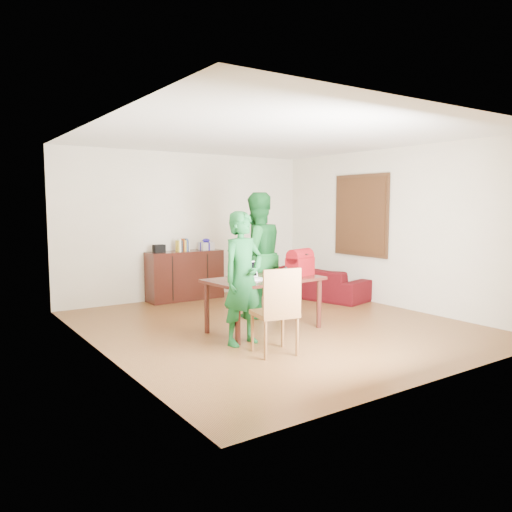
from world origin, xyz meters
TOP-DOWN VIEW (x-y plane):
  - room at (0.01, 0.13)m, footprint 5.20×5.70m
  - table at (-0.30, -0.16)m, footprint 1.62×0.98m
  - chair at (-0.82, -1.12)m, footprint 0.55×0.53m
  - person_near at (-0.90, -0.55)m, footprint 0.67×0.50m
  - person_far at (0.10, 0.62)m, footprint 0.98×0.79m
  - laptop at (-0.53, -0.20)m, footprint 0.35×0.25m
  - bananas at (-0.38, -0.50)m, footprint 0.17×0.11m
  - bottle at (-0.20, -0.52)m, footprint 0.08×0.08m
  - red_bag at (0.28, -0.23)m, footprint 0.45×0.33m
  - sofa at (1.95, 1.29)m, footprint 1.23×2.08m

SIDE VIEW (x-z plane):
  - sofa at x=1.95m, z-range 0.00..0.57m
  - chair at x=-0.82m, z-range -0.22..0.82m
  - table at x=-0.30m, z-range 0.28..1.02m
  - bananas at x=-0.38m, z-range 0.74..0.80m
  - laptop at x=-0.53m, z-range 0.66..0.90m
  - bottle at x=-0.20m, z-range 0.74..0.93m
  - person_near at x=-0.90m, z-range 0.00..1.67m
  - red_bag at x=0.28m, z-range 0.74..1.04m
  - person_far at x=0.10m, z-range 0.00..1.94m
  - room at x=0.01m, z-range -0.14..2.76m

